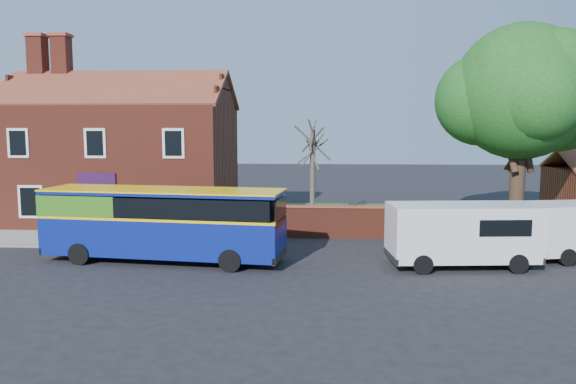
{
  "coord_description": "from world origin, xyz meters",
  "views": [
    {
      "loc": [
        4.41,
        -20.16,
        5.49
      ],
      "look_at": [
        2.88,
        5.0,
        2.49
      ],
      "focal_mm": 35.0,
      "sensor_mm": 36.0,
      "label": 1
    }
  ],
  "objects": [
    {
      "name": "kerb",
      "position": [
        -7.0,
        4.0,
        0.07
      ],
      "size": [
        18.0,
        0.15,
        0.14
      ],
      "primitive_type": "cube",
      "color": "slate",
      "rests_on": "ground"
    },
    {
      "name": "shop_building",
      "position": [
        -7.02,
        11.5,
        3.41
      ],
      "size": [
        12.3,
        8.13,
        10.5
      ],
      "color": "maroon",
      "rests_on": "ground"
    },
    {
      "name": "pavement",
      "position": [
        -7.0,
        5.75,
        0.06
      ],
      "size": [
        18.0,
        3.5,
        0.12
      ],
      "primitive_type": "cube",
      "color": "gray",
      "rests_on": "ground"
    },
    {
      "name": "boundary_wall",
      "position": [
        13.0,
        7.0,
        0.81
      ],
      "size": [
        22.0,
        0.38,
        1.6
      ],
      "color": "maroon",
      "rests_on": "ground"
    },
    {
      "name": "ground",
      "position": [
        0.0,
        0.0,
        0.0
      ],
      "size": [
        120.0,
        120.0,
        0.0
      ],
      "primitive_type": "plane",
      "color": "black",
      "rests_on": "ground"
    },
    {
      "name": "grass_strip",
      "position": [
        13.0,
        13.0,
        0.02
      ],
      "size": [
        26.0,
        12.0,
        0.04
      ],
      "primitive_type": "cube",
      "color": "#426B28",
      "rests_on": "ground"
    },
    {
      "name": "bus",
      "position": [
        -2.26,
        1.84,
        1.68
      ],
      "size": [
        9.92,
        3.6,
        2.96
      ],
      "rotation": [
        0.0,
        0.0,
        -0.12
      ],
      "color": "navy",
      "rests_on": "ground"
    },
    {
      "name": "van_near",
      "position": [
        9.86,
        1.62,
        1.38
      ],
      "size": [
        5.78,
        2.75,
        2.46
      ],
      "rotation": [
        0.0,
        0.0,
        0.09
      ],
      "color": "silver",
      "rests_on": "ground"
    },
    {
      "name": "large_tree",
      "position": [
        14.62,
        9.66,
        6.97
      ],
      "size": [
        8.73,
        6.91,
        10.65
      ],
      "color": "black",
      "rests_on": "ground"
    },
    {
      "name": "bare_tree",
      "position": [
        3.88,
        11.01,
        2.83
      ],
      "size": [
        2.07,
        2.47,
        5.52
      ],
      "color": "#4C4238",
      "rests_on": "ground"
    }
  ]
}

